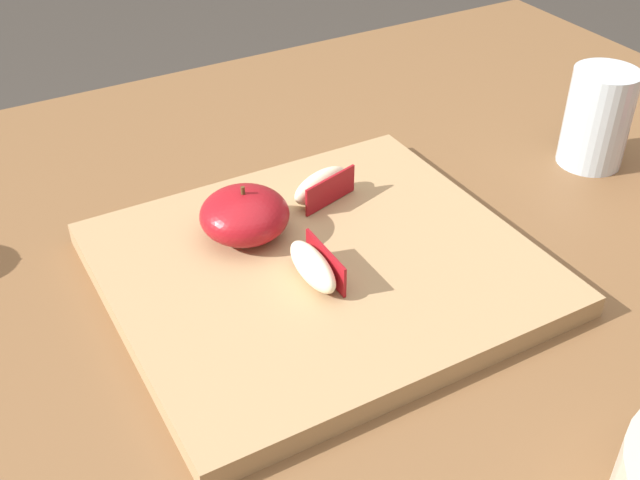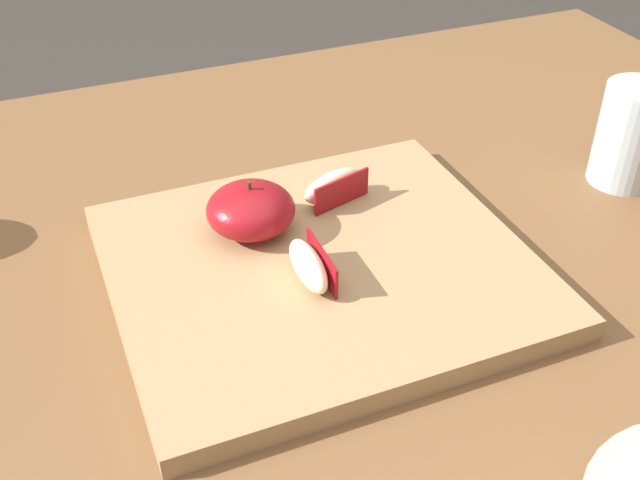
% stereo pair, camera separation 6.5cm
% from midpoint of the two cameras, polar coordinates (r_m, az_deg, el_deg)
% --- Properties ---
extents(dining_table, '(1.14, 0.97, 0.76)m').
position_cam_midpoint_polar(dining_table, '(0.76, 2.23, -8.17)').
color(dining_table, brown).
rests_on(dining_table, ground_plane).
extents(cutting_board, '(0.35, 0.32, 0.02)m').
position_cam_midpoint_polar(cutting_board, '(0.67, -2.78, -2.18)').
color(cutting_board, '#A37F56').
rests_on(cutting_board, dining_table).
extents(apple_half_skin_up, '(0.08, 0.08, 0.05)m').
position_cam_midpoint_polar(apple_half_skin_up, '(0.69, -8.29, 1.76)').
color(apple_half_skin_up, maroon).
rests_on(apple_half_skin_up, cutting_board).
extents(apple_wedge_back, '(0.03, 0.07, 0.03)m').
position_cam_midpoint_polar(apple_wedge_back, '(0.63, -3.42, -2.05)').
color(apple_wedge_back, beige).
rests_on(apple_wedge_back, cutting_board).
extents(apple_wedge_right, '(0.07, 0.04, 0.03)m').
position_cam_midpoint_polar(apple_wedge_right, '(0.73, -2.41, 3.92)').
color(apple_wedge_right, beige).
rests_on(apple_wedge_right, cutting_board).
extents(drinking_glass_water, '(0.07, 0.07, 0.10)m').
position_cam_midpoint_polar(drinking_glass_water, '(0.86, 17.70, 8.48)').
color(drinking_glass_water, silver).
rests_on(drinking_glass_water, dining_table).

